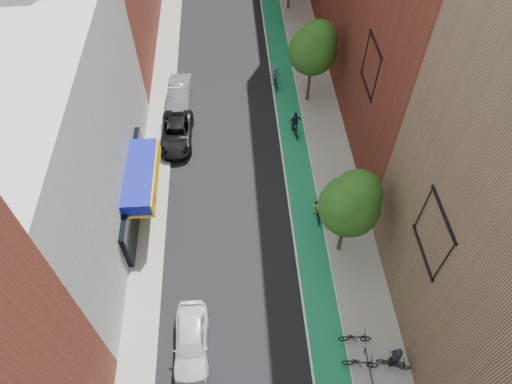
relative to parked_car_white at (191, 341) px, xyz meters
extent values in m
cube|color=#136E3A|center=(7.16, 21.43, -0.73)|extent=(2.00, 68.00, 0.01)
cube|color=gray|center=(-2.84, 21.43, -0.67)|extent=(2.00, 68.00, 0.15)
cube|color=gray|center=(9.66, 21.43, -0.67)|extent=(3.00, 68.00, 0.15)
cube|color=silver|center=(-7.84, 9.43, 5.26)|extent=(8.00, 20.00, 12.00)
cylinder|color=#332619|center=(8.76, 5.43, 0.91)|extent=(0.24, 0.24, 3.30)
sphere|color=#195215|center=(8.76, 5.43, 3.64)|extent=(3.36, 3.36, 3.36)
sphere|color=#195215|center=(9.16, 5.73, 4.36)|extent=(2.64, 2.64, 2.64)
sphere|color=#195215|center=(8.46, 5.13, 4.12)|extent=(2.40, 2.40, 2.40)
cylinder|color=#332619|center=(8.76, 19.43, 0.99)|extent=(0.24, 0.24, 3.47)
sphere|color=#195215|center=(8.76, 19.43, 3.86)|extent=(3.53, 3.53, 3.53)
sphere|color=#195215|center=(9.16, 19.73, 4.61)|extent=(2.77, 2.77, 2.77)
sphere|color=#195215|center=(8.46, 19.13, 4.36)|extent=(2.52, 2.52, 2.52)
imported|color=white|center=(0.00, 0.00, 0.00)|extent=(1.76, 4.35, 1.48)
imported|color=black|center=(-1.44, 15.60, -0.05)|extent=(2.40, 5.01, 1.38)
imported|color=#93979B|center=(-1.38, 19.79, 0.04)|extent=(1.81, 4.82, 1.57)
imported|color=black|center=(7.86, 7.98, -0.18)|extent=(0.55, 1.86, 1.11)
imported|color=tan|center=(7.86, 8.08, 0.39)|extent=(0.77, 0.61, 1.57)
imported|color=black|center=(7.29, 15.59, -0.33)|extent=(0.84, 1.63, 0.81)
imported|color=black|center=(7.29, 15.69, 0.48)|extent=(1.08, 0.62, 1.74)
imported|color=black|center=(6.36, 21.31, -0.23)|extent=(0.63, 1.73, 1.02)
imported|color=#385265|center=(6.36, 21.41, 0.41)|extent=(1.08, 0.69, 1.60)
imported|color=black|center=(8.56, -0.31, -0.13)|extent=(1.77, 0.72, 0.91)
imported|color=black|center=(10.23, -1.78, -0.07)|extent=(1.78, 0.98, 1.03)
imported|color=black|center=(8.56, -1.62, -0.10)|extent=(1.95, 0.94, 0.98)
imported|color=black|center=(10.33, -1.55, 0.19)|extent=(0.57, 0.81, 1.57)
camera|label=1|loc=(2.78, -8.94, 23.23)|focal=32.00mm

